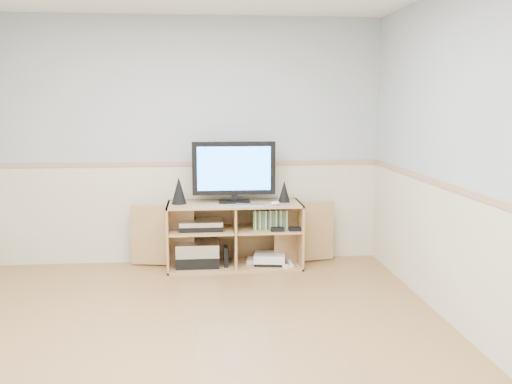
% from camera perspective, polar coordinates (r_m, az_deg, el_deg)
% --- Properties ---
extents(room, '(4.04, 4.54, 2.54)m').
position_cam_1_polar(room, '(3.77, -8.54, 2.30)').
color(room, '#AD874C').
rests_on(room, ground).
extents(media_cabinet, '(2.09, 0.50, 0.65)m').
position_cam_1_polar(media_cabinet, '(5.80, -2.19, -4.12)').
color(media_cabinet, tan).
rests_on(media_cabinet, floor).
extents(monitor, '(0.83, 0.18, 0.61)m').
position_cam_1_polar(monitor, '(5.68, -2.22, 2.22)').
color(monitor, black).
rests_on(monitor, media_cabinet).
extents(speaker_left, '(0.15, 0.15, 0.27)m').
position_cam_1_polar(speaker_left, '(5.67, -7.72, 0.16)').
color(speaker_left, black).
rests_on(speaker_left, media_cabinet).
extents(speaker_right, '(0.12, 0.12, 0.22)m').
position_cam_1_polar(speaker_right, '(5.73, 2.84, 0.08)').
color(speaker_right, black).
rests_on(speaker_right, media_cabinet).
extents(keyboard, '(0.29, 0.14, 0.01)m').
position_cam_1_polar(keyboard, '(5.55, -0.63, -1.29)').
color(keyboard, silver).
rests_on(keyboard, media_cabinet).
extents(mouse, '(0.11, 0.10, 0.04)m').
position_cam_1_polar(mouse, '(5.58, 1.96, -1.13)').
color(mouse, white).
rests_on(mouse, media_cabinet).
extents(av_components, '(0.51, 0.32, 0.47)m').
position_cam_1_polar(av_components, '(5.76, -5.70, -5.42)').
color(av_components, black).
rests_on(av_components, media_cabinet).
extents(game_consoles, '(0.46, 0.31, 0.11)m').
position_cam_1_polar(game_consoles, '(5.83, 1.25, -6.71)').
color(game_consoles, white).
rests_on(game_consoles, media_cabinet).
extents(game_cases, '(0.34, 0.14, 0.19)m').
position_cam_1_polar(game_cases, '(5.72, 1.39, -2.73)').
color(game_cases, '#3F8C3F').
rests_on(game_cases, media_cabinet).
extents(wall_outlet, '(0.12, 0.03, 0.12)m').
position_cam_1_polar(wall_outlet, '(6.00, 2.74, -1.07)').
color(wall_outlet, white).
rests_on(wall_outlet, wall_back).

